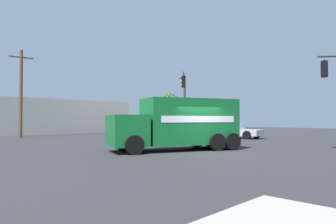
% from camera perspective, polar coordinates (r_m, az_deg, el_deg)
% --- Properties ---
extents(ground_plane, '(100.00, 100.00, 0.00)m').
position_cam_1_polar(ground_plane, '(17.24, 6.68, -7.37)').
color(ground_plane, '#2B2B2D').
extents(sidewalk_corner_far, '(11.99, 11.99, 0.14)m').
position_cam_1_polar(sidewalk_corner_far, '(35.73, 2.77, -4.09)').
color(sidewalk_corner_far, '#9E998E').
rests_on(sidewalk_corner_far, ground).
extents(delivery_truck, '(7.90, 5.26, 3.01)m').
position_cam_1_polar(delivery_truck, '(18.12, 2.08, -2.17)').
color(delivery_truck, '#146B2D').
rests_on(delivery_truck, ground).
extents(traffic_light_secondary, '(3.02, 2.53, 5.69)m').
position_cam_1_polar(traffic_light_secondary, '(27.28, 3.00, 3.01)').
color(traffic_light_secondary, '#38383D').
rests_on(traffic_light_secondary, sidewalk_corner_far).
extents(pickup_silver, '(2.52, 5.32, 1.38)m').
position_cam_1_polar(pickup_silver, '(30.15, 12.19, -3.34)').
color(pickup_silver, '#B7BABF').
rests_on(pickup_silver, ground).
extents(palm_tree_far, '(3.03, 2.78, 4.97)m').
position_cam_1_polar(palm_tree_far, '(38.28, 0.21, 1.39)').
color(palm_tree_far, '#7A6647').
rests_on(palm_tree_far, sidewalk_corner_far).
extents(utility_pole, '(2.19, 0.49, 8.46)m').
position_cam_1_polar(utility_pole, '(32.87, -25.54, 3.28)').
color(utility_pole, brown).
rests_on(utility_pole, ground).
extents(building_backdrop, '(21.39, 6.00, 4.21)m').
position_cam_1_polar(building_backdrop, '(41.56, -21.48, -0.80)').
color(building_backdrop, beige).
rests_on(building_backdrop, ground).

